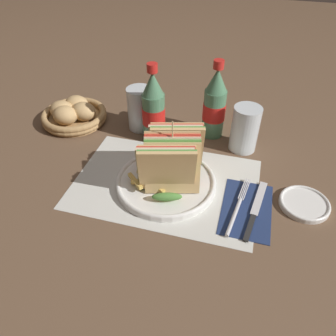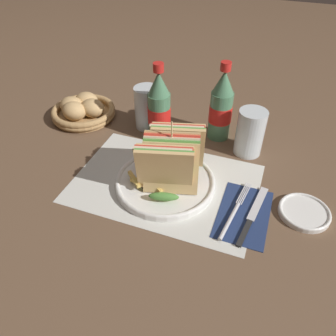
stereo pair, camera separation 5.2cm
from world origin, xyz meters
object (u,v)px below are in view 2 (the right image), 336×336
(coke_bottle_far, at_px, (221,107))
(glass_far, at_px, (147,110))
(fork, at_px, (233,215))
(knife, at_px, (252,215))
(glass_near, at_px, (250,135))
(plate_main, at_px, (165,182))
(coke_bottle_near, at_px, (159,108))
(side_saucer, at_px, (304,213))
(bread_basket, at_px, (83,110))
(club_sandwich, at_px, (172,159))

(coke_bottle_far, bearing_deg, glass_far, -174.20)
(fork, height_order, knife, fork)
(knife, height_order, glass_near, glass_near)
(plate_main, relative_size, coke_bottle_near, 1.08)
(coke_bottle_far, bearing_deg, plate_main, -105.76)
(fork, xyz_separation_m, side_saucer, (0.15, 0.06, -0.00))
(fork, height_order, glass_near, glass_near)
(plate_main, bearing_deg, coke_bottle_near, 115.13)
(fork, xyz_separation_m, coke_bottle_near, (-0.27, 0.24, 0.09))
(side_saucer, bearing_deg, glass_near, 130.34)
(glass_near, bearing_deg, glass_far, 175.15)
(bread_basket, bearing_deg, glass_near, -0.21)
(knife, bearing_deg, plate_main, -179.81)
(coke_bottle_near, height_order, bread_basket, coke_bottle_near)
(plate_main, xyz_separation_m, bread_basket, (-0.37, 0.21, 0.02))
(bread_basket, bearing_deg, fork, -25.48)
(club_sandwich, bearing_deg, glass_near, 52.40)
(knife, relative_size, glass_near, 1.51)
(coke_bottle_far, bearing_deg, club_sandwich, -103.33)
(knife, distance_m, coke_bottle_near, 0.40)
(glass_near, height_order, bread_basket, glass_near)
(club_sandwich, height_order, coke_bottle_far, coke_bottle_far)
(fork, xyz_separation_m, coke_bottle_far, (-0.11, 0.31, 0.09))
(plate_main, relative_size, club_sandwich, 1.23)
(plate_main, xyz_separation_m, glass_near, (0.17, 0.21, 0.05))
(club_sandwich, xyz_separation_m, fork, (0.17, -0.06, -0.07))
(club_sandwich, distance_m, bread_basket, 0.43)
(coke_bottle_near, height_order, coke_bottle_far, same)
(coke_bottle_near, distance_m, bread_basket, 0.29)
(glass_near, xyz_separation_m, glass_far, (-0.32, 0.03, 0.00))
(fork, xyz_separation_m, bread_basket, (-0.55, 0.26, 0.02))
(club_sandwich, relative_size, glass_near, 1.55)
(plate_main, xyz_separation_m, side_saucer, (0.33, 0.02, -0.00))
(plate_main, distance_m, coke_bottle_far, 0.28)
(side_saucer, bearing_deg, glass_far, 155.34)
(coke_bottle_near, xyz_separation_m, bread_basket, (-0.28, 0.02, -0.07))
(glass_far, bearing_deg, coke_bottle_far, 5.80)
(coke_bottle_far, bearing_deg, knife, -62.66)
(fork, relative_size, side_saucer, 1.68)
(club_sandwich, distance_m, coke_bottle_far, 0.26)
(coke_bottle_far, bearing_deg, fork, -70.62)
(knife, xyz_separation_m, glass_far, (-0.37, 0.27, 0.05))
(knife, bearing_deg, bread_basket, 165.88)
(side_saucer, bearing_deg, knife, -156.39)
(knife, bearing_deg, coke_bottle_far, 125.72)
(fork, relative_size, glass_near, 1.49)
(plate_main, distance_m, club_sandwich, 0.07)
(plate_main, height_order, side_saucer, plate_main)
(club_sandwich, height_order, glass_far, club_sandwich)
(fork, relative_size, knife, 0.99)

